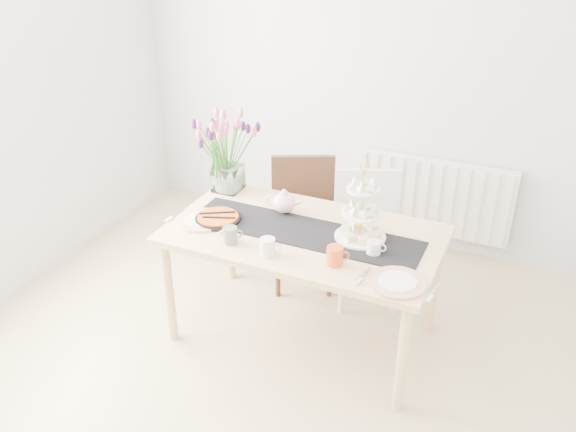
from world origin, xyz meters
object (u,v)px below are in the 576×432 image
at_px(teapot, 284,203).
at_px(plate_left, 201,220).
at_px(tart_tin, 218,218).
at_px(mug_orange, 335,256).
at_px(cake_stand, 361,220).
at_px(dining_table, 304,243).
at_px(cream_jug, 374,248).
at_px(chair_white, 368,227).
at_px(mug_grey, 230,235).
at_px(mug_white, 268,247).
at_px(chair_brown, 303,212).
at_px(plate_right, 397,283).
at_px(tulip_vase, 226,141).
at_px(radiator, 433,197).

relative_size(teapot, plate_left, 0.76).
relative_size(tart_tin, mug_orange, 2.61).
xyz_separation_m(cake_stand, teapot, (-0.53, 0.11, -0.05)).
relative_size(dining_table, cream_jug, 20.04).
relative_size(dining_table, chair_white, 1.80).
distance_m(dining_table, cream_jug, 0.47).
bearing_deg(dining_table, cake_stand, 10.92).
bearing_deg(mug_grey, mug_white, -50.66).
bearing_deg(chair_brown, plate_right, -70.22).
relative_size(chair_white, cream_jug, 11.12).
bearing_deg(mug_grey, tart_tin, 90.87).
xyz_separation_m(chair_brown, tulip_vase, (-0.42, -0.31, 0.57)).
bearing_deg(dining_table, chair_brown, 113.22).
relative_size(cream_jug, plate_left, 0.26).
relative_size(dining_table, teapot, 6.99).
bearing_deg(tulip_vase, plate_right, -24.83).
height_order(tulip_vase, cake_stand, tulip_vase).
relative_size(dining_table, mug_white, 15.73).
height_order(cake_stand, tart_tin, cake_stand).
bearing_deg(teapot, cream_jug, -23.89).
bearing_deg(mug_grey, plate_left, 108.34).
height_order(cake_stand, cream_jug, cake_stand).
bearing_deg(mug_white, cream_jug, 11.65).
distance_m(mug_grey, plate_left, 0.33).
xyz_separation_m(chair_white, mug_orange, (0.08, -0.88, 0.29)).
relative_size(tulip_vase, plate_left, 2.11).
bearing_deg(radiator, chair_white, -109.32).
relative_size(dining_table, plate_left, 5.30).
bearing_deg(teapot, chair_brown, 94.13).
bearing_deg(plate_left, mug_white, -18.62).
height_order(chair_brown, plate_right, chair_brown).
relative_size(cream_jug, plate_right, 0.27).
distance_m(teapot, plate_left, 0.52).
xyz_separation_m(radiator, cream_jug, (-0.03, -1.47, 0.34)).
relative_size(teapot, mug_white, 2.25).
height_order(chair_white, teapot, teapot).
relative_size(radiator, dining_table, 0.75).
height_order(chair_white, mug_grey, chair_white).
distance_m(cream_jug, mug_orange, 0.25).
distance_m(radiator, chair_white, 0.83).
relative_size(mug_grey, plate_left, 0.33).
height_order(dining_table, mug_white, mug_white).
xyz_separation_m(chair_brown, plate_right, (0.91, -0.92, 0.23)).
distance_m(dining_table, cake_stand, 0.39).
relative_size(chair_brown, mug_orange, 8.47).
height_order(mug_grey, mug_orange, mug_orange).
height_order(chair_brown, chair_white, chair_brown).
distance_m(radiator, mug_grey, 1.91).
height_order(tart_tin, mug_grey, mug_grey).
bearing_deg(dining_table, tulip_vase, 154.93).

